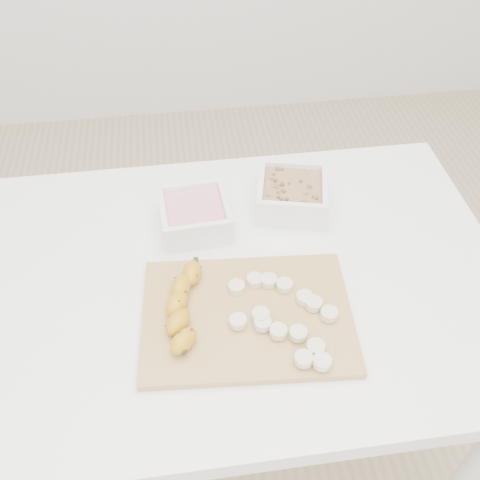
{
  "coord_description": "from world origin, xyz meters",
  "views": [
    {
      "loc": [
        -0.09,
        -0.64,
        1.51
      ],
      "look_at": [
        0.0,
        0.03,
        0.81
      ],
      "focal_mm": 40.0,
      "sensor_mm": 36.0,
      "label": 1
    }
  ],
  "objects": [
    {
      "name": "banana",
      "position": [
        -0.11,
        -0.09,
        0.78
      ],
      "size": [
        0.12,
        0.2,
        0.03
      ],
      "primitive_type": null,
      "rotation": [
        0.0,
        0.0,
        -0.37
      ],
      "color": "#B98012",
      "rests_on": "cutting_board"
    },
    {
      "name": "table",
      "position": [
        0.0,
        0.0,
        0.65
      ],
      "size": [
        1.0,
        0.7,
        0.75
      ],
      "color": "white",
      "rests_on": "ground"
    },
    {
      "name": "cutting_board",
      "position": [
        -0.01,
        -0.1,
        0.76
      ],
      "size": [
        0.38,
        0.28,
        0.01
      ],
      "primitive_type": "cube",
      "rotation": [
        0.0,
        0.0,
        -0.08
      ],
      "color": "tan",
      "rests_on": "table"
    },
    {
      "name": "banana_slices",
      "position": [
        0.05,
        -0.12,
        0.77
      ],
      "size": [
        0.18,
        0.21,
        0.02
      ],
      "color": "beige",
      "rests_on": "cutting_board"
    },
    {
      "name": "ground",
      "position": [
        0.0,
        0.0,
        0.0
      ],
      "size": [
        3.5,
        3.5,
        0.0
      ],
      "primitive_type": "plane",
      "color": "#C6AD89",
      "rests_on": "ground"
    },
    {
      "name": "bowl_yogurt",
      "position": [
        -0.08,
        0.14,
        0.78
      ],
      "size": [
        0.14,
        0.14,
        0.06
      ],
      "color": "white",
      "rests_on": "table"
    },
    {
      "name": "bowl_granola",
      "position": [
        0.13,
        0.17,
        0.78
      ],
      "size": [
        0.17,
        0.17,
        0.07
      ],
      "color": "white",
      "rests_on": "table"
    }
  ]
}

